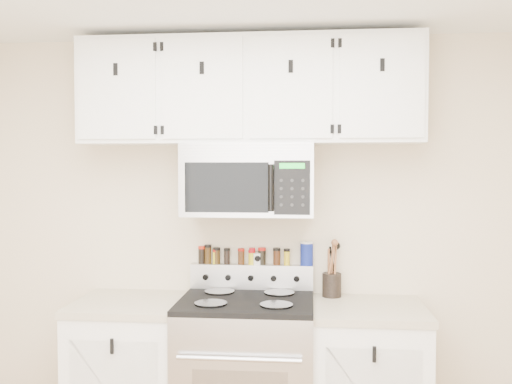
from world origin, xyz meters
TOP-DOWN VIEW (x-y plane):
  - back_wall at (0.00, 1.75)m, footprint 3.50×0.01m
  - range at (0.00, 1.43)m, footprint 0.76×0.65m
  - base_cabinet_left at (-0.69, 1.45)m, footprint 0.64×0.62m
  - microwave at (0.00, 1.55)m, footprint 0.76×0.44m
  - upper_cabinets at (-0.00, 1.58)m, footprint 2.00×0.35m
  - utensil_crock at (0.49, 1.66)m, footprint 0.11×0.11m
  - kitchen_timer at (0.04, 1.71)m, footprint 0.08×0.07m
  - salt_canister at (0.34, 1.71)m, footprint 0.08×0.08m
  - spice_jar_0 at (-0.31, 1.71)m, footprint 0.04×0.04m
  - spice_jar_1 at (-0.28, 1.71)m, footprint 0.04×0.04m
  - spice_jar_2 at (-0.22, 1.71)m, footprint 0.04×0.04m
  - spice_jar_3 at (-0.22, 1.71)m, footprint 0.04×0.04m
  - spice_jar_4 at (-0.15, 1.71)m, footprint 0.04×0.04m
  - spice_jar_5 at (-0.07, 1.71)m, footprint 0.04×0.04m
  - spice_jar_6 at (0.00, 1.71)m, footprint 0.04×0.04m
  - spice_jar_7 at (0.00, 1.71)m, footprint 0.04×0.04m
  - spice_jar_8 at (0.06, 1.71)m, footprint 0.05×0.05m
  - spice_jar_9 at (0.16, 1.71)m, footprint 0.05×0.05m
  - spice_jar_10 at (0.22, 1.71)m, footprint 0.04×0.04m

SIDE VIEW (x-z plane):
  - base_cabinet_left at x=-0.69m, z-range 0.00..0.92m
  - range at x=0.00m, z-range -0.06..1.04m
  - utensil_crock at x=0.49m, z-range 0.84..1.17m
  - kitchen_timer at x=0.04m, z-range 1.10..1.17m
  - spice_jar_6 at x=0.00m, z-range 1.10..1.19m
  - spice_jar_2 at x=-0.22m, z-range 1.10..1.19m
  - spice_jar_5 at x=-0.07m, z-range 1.10..1.20m
  - spice_jar_4 at x=-0.15m, z-range 1.10..1.20m
  - spice_jar_10 at x=0.22m, z-range 1.10..1.20m
  - spice_jar_3 at x=-0.22m, z-range 1.10..1.20m
  - spice_jar_7 at x=0.00m, z-range 1.10..1.20m
  - spice_jar_9 at x=0.16m, z-range 1.10..1.20m
  - spice_jar_8 at x=0.06m, z-range 1.10..1.21m
  - spice_jar_0 at x=-0.31m, z-range 1.10..1.21m
  - spice_jar_1 at x=-0.28m, z-range 1.10..1.22m
  - salt_canister at x=0.34m, z-range 1.10..1.25m
  - back_wall at x=0.00m, z-range 0.00..2.50m
  - microwave at x=0.00m, z-range 1.42..1.84m
  - upper_cabinets at x=0.00m, z-range 1.84..2.46m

